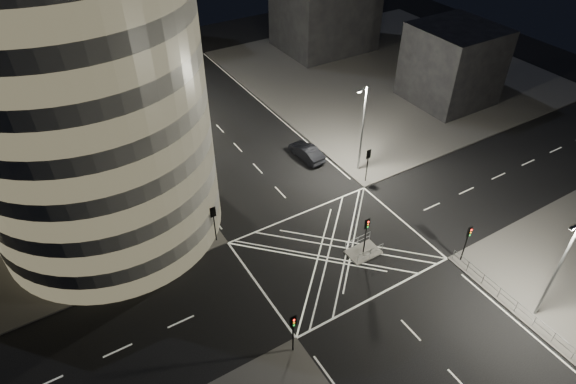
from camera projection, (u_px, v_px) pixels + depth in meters
ground at (336, 251)px, 44.00m from camera, size 120.00×120.00×0.00m
sidewalk_far_right at (387, 71)px, 73.67m from camera, size 42.00×42.00×0.15m
central_island at (363, 252)px, 43.76m from camera, size 3.00×2.00×0.15m
office_tower_curved at (12, 99)px, 40.20m from camera, size 30.00×29.00×27.20m
building_right_far at (325, 1)px, 76.39m from camera, size 14.00×12.00×15.00m
building_right_near at (452, 64)px, 63.56m from camera, size 10.00×10.00×10.00m
tree_a at (184, 194)px, 42.70m from camera, size 3.99×3.99×7.06m
tree_b at (161, 163)px, 46.90m from camera, size 4.89×4.89×7.24m
tree_c at (142, 136)px, 50.93m from camera, size 4.28×4.28×6.85m
tree_d at (123, 101)px, 54.12m from camera, size 5.56×5.56×8.88m
tree_e at (112, 96)px, 59.33m from camera, size 4.07×4.07×6.11m
traffic_signal_fl at (214, 218)px, 43.16m from camera, size 0.55×0.22×4.00m
traffic_signal_nl at (293, 327)px, 34.08m from camera, size 0.55×0.22×4.00m
traffic_signal_fr at (368, 160)px, 50.26m from camera, size 0.55×0.22×4.00m
traffic_signal_nr at (468, 237)px, 41.19m from camera, size 0.55×0.22×4.00m
traffic_signal_island at (366, 229)px, 41.98m from camera, size 0.55×0.22×4.00m
street_lamp_left_near at (182, 167)px, 44.72m from camera, size 1.25×0.25×10.00m
street_lamp_left_far at (125, 91)px, 56.73m from camera, size 1.25×0.25×10.00m
street_lamp_right_far at (362, 127)px, 50.34m from camera, size 1.25×0.25×10.00m
street_lamp_right_near at (558, 268)px, 35.00m from camera, size 1.25×0.25×10.00m
railing_near_right at (508, 299)px, 38.81m from camera, size 0.06×11.70×1.10m
railing_island_south at (370, 253)px, 42.77m from camera, size 2.80×0.06×1.10m
railing_island_north at (358, 241)px, 43.97m from camera, size 2.80×0.06×1.10m
sedan at (307, 152)px, 55.11m from camera, size 2.10×5.12×1.65m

